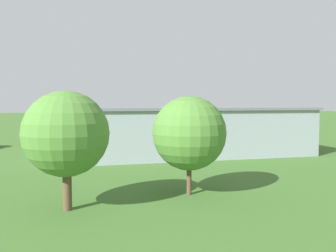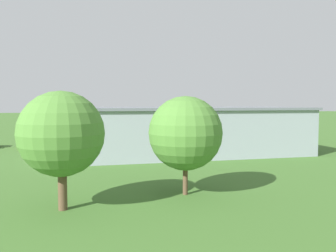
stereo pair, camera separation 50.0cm
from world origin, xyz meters
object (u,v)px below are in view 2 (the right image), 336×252
at_px(person_watching_takeoff, 63,138).
at_px(tree_behind_hangar_right, 61,134).
at_px(car_yellow, 30,142).
at_px(person_crossing_taxiway, 251,137).
at_px(car_black, 73,141).
at_px(biplane, 168,120).
at_px(person_beside_truck, 241,137).
at_px(tree_at_field_edge, 185,133).
at_px(windsock, 115,112).
at_px(person_walking_on_apron, 258,138).
at_px(hangar, 185,130).
at_px(person_near_hangar_door, 116,138).

bearing_deg(person_watching_takeoff, tree_behind_hangar_right, 95.23).
bearing_deg(car_yellow, person_crossing_taxiway, -179.14).
height_order(car_black, person_crossing_taxiway, car_black).
height_order(biplane, person_beside_truck, biplane).
xyz_separation_m(person_watching_takeoff, person_beside_truck, (-32.42, 4.80, -0.09)).
height_order(car_black, tree_at_field_edge, tree_at_field_edge).
distance_m(tree_at_field_edge, windsock, 63.78).
bearing_deg(person_beside_truck, person_watching_takeoff, -8.43).
bearing_deg(person_watching_takeoff, person_walking_on_apron, 169.30).
relative_size(hangar, person_watching_takeoff, 19.51).
height_order(car_black, person_beside_truck, person_beside_truck).
xyz_separation_m(person_beside_truck, tree_behind_hangar_right, (28.72, 35.71, 4.33)).
height_order(hangar, car_yellow, hangar).
bearing_deg(tree_behind_hangar_right, car_black, -87.28).
height_order(hangar, tree_behind_hangar_right, tree_behind_hangar_right).
xyz_separation_m(car_yellow, person_beside_truck, (-37.07, -0.52, -0.06)).
distance_m(car_black, tree_at_field_edge, 35.64).
distance_m(car_black, person_crossing_taxiway, 32.43).
height_order(person_walking_on_apron, person_watching_takeoff, person_watching_takeoff).
distance_m(person_crossing_taxiway, tree_at_field_edge, 40.31).
relative_size(car_black, windsock, 0.71).
bearing_deg(biplane, tree_behind_hangar_right, 69.80).
bearing_deg(person_near_hangar_door, biplane, -151.93).
relative_size(person_near_hangar_door, windsock, 0.29).
relative_size(car_black, person_near_hangar_door, 2.42).
bearing_deg(biplane, windsock, -64.29).
bearing_deg(person_beside_truck, tree_at_field_edge, 59.72).
height_order(person_crossing_taxiway, person_watching_takeoff, person_watching_takeoff).
bearing_deg(tree_behind_hangar_right, person_watching_takeoff, -84.77).
xyz_separation_m(tree_at_field_edge, tree_behind_hangar_right, (9.06, 2.03, 0.29)).
distance_m(person_near_hangar_door, tree_at_field_edge, 38.09).
bearing_deg(tree_behind_hangar_right, person_walking_on_apron, -132.70).
bearing_deg(tree_behind_hangar_right, biplane, -110.20).
bearing_deg(person_near_hangar_door, person_beside_truck, 169.99).
distance_m(biplane, tree_at_field_edge, 44.34).
relative_size(person_walking_on_apron, windsock, 0.30).
xyz_separation_m(person_crossing_taxiway, tree_behind_hangar_right, (30.73, 35.77, 4.37)).
bearing_deg(car_yellow, tree_behind_hangar_right, 103.35).
bearing_deg(person_crossing_taxiway, tree_at_field_edge, 57.28).
bearing_deg(windsock, tree_at_field_edge, 91.74).
bearing_deg(hangar, person_walking_on_apron, -147.95).
relative_size(tree_behind_hangar_right, windsock, 1.41).
bearing_deg(person_near_hangar_door, person_walking_on_apron, 167.08).
distance_m(hangar, person_watching_takeoff, 25.14).
bearing_deg(car_yellow, person_beside_truck, -179.19).
xyz_separation_m(car_yellow, tree_behind_hangar_right, (-8.35, 35.19, 4.27)).
bearing_deg(windsock, biplane, 115.71).
bearing_deg(car_black, windsock, -106.38).
relative_size(car_black, person_walking_on_apron, 2.37).
xyz_separation_m(person_walking_on_apron, person_watching_takeoff, (35.00, -6.61, 0.04)).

